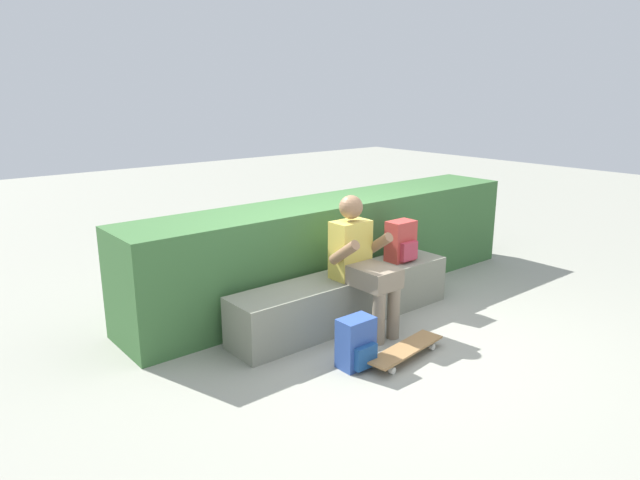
% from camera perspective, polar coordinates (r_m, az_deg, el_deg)
% --- Properties ---
extents(ground_plane, '(24.00, 24.00, 0.00)m').
position_cam_1_polar(ground_plane, '(5.04, 5.87, -9.66)').
color(ground_plane, gray).
extents(bench_main, '(2.33, 0.45, 0.45)m').
position_cam_1_polar(bench_main, '(5.24, 2.56, -5.92)').
color(bench_main, gray).
rests_on(bench_main, ground).
extents(person_skater, '(0.49, 0.62, 1.20)m').
position_cam_1_polar(person_skater, '(4.95, 4.21, -2.01)').
color(person_skater, gold).
rests_on(person_skater, ground).
extents(skateboard_near_person, '(0.82, 0.30, 0.09)m').
position_cam_1_polar(skateboard_near_person, '(4.66, 8.62, -10.89)').
color(skateboard_near_person, olive).
rests_on(skateboard_near_person, ground).
extents(backpack_on_bench, '(0.28, 0.23, 0.40)m').
position_cam_1_polar(backpack_on_bench, '(5.59, 8.21, -0.17)').
color(backpack_on_bench, '#B23833').
rests_on(backpack_on_bench, bench_main).
extents(backpack_on_ground, '(0.28, 0.23, 0.40)m').
position_cam_1_polar(backpack_on_ground, '(4.44, 3.72, -10.39)').
color(backpack_on_ground, '#2D4C99').
rests_on(backpack_on_ground, ground).
extents(hedge_row, '(4.64, 0.75, 1.00)m').
position_cam_1_polar(hedge_row, '(5.94, 1.64, -0.59)').
color(hedge_row, '#396635').
rests_on(hedge_row, ground).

